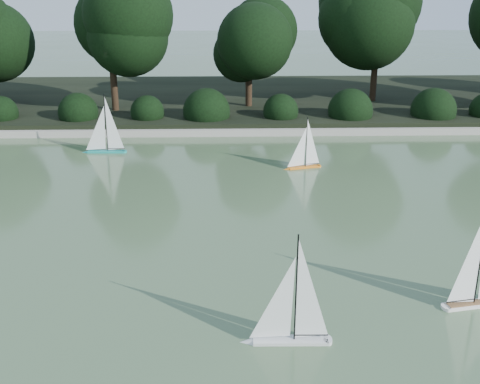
# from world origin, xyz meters

# --- Properties ---
(ground) EXTENTS (80.00, 80.00, 0.00)m
(ground) POSITION_xyz_m (0.00, 0.00, 0.00)
(ground) COLOR #3C4F2F
(ground) RESTS_ON ground
(pond_coping) EXTENTS (40.00, 0.35, 0.18)m
(pond_coping) POSITION_xyz_m (0.00, 9.00, 0.09)
(pond_coping) COLOR gray
(pond_coping) RESTS_ON ground
(far_bank) EXTENTS (40.00, 8.00, 0.30)m
(far_bank) POSITION_xyz_m (0.00, 13.00, 0.15)
(far_bank) COLOR black
(far_bank) RESTS_ON ground
(tree_line) EXTENTS (26.31, 3.93, 4.39)m
(tree_line) POSITION_xyz_m (1.23, 11.44, 2.64)
(tree_line) COLOR black
(tree_line) RESTS_ON ground
(shrub_hedge) EXTENTS (29.10, 1.10, 1.10)m
(shrub_hedge) POSITION_xyz_m (0.00, 9.90, 0.45)
(shrub_hedge) COLOR black
(shrub_hedge) RESTS_ON ground
(sailboat_white_a) EXTENTS (1.12, 0.20, 1.53)m
(sailboat_white_a) POSITION_xyz_m (0.93, -0.75, 0.24)
(sailboat_white_a) COLOR silver
(sailboat_white_a) RESTS_ON ground
(sailboat_orange) EXTENTS (0.91, 0.37, 1.25)m
(sailboat_orange) POSITION_xyz_m (1.98, 6.03, 0.20)
(sailboat_orange) COLOR orange
(sailboat_orange) RESTS_ON ground
(sailboat_teal) EXTENTS (1.12, 0.21, 1.53)m
(sailboat_teal) POSITION_xyz_m (-2.76, 7.42, 0.24)
(sailboat_teal) COLOR teal
(sailboat_teal) RESTS_ON ground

